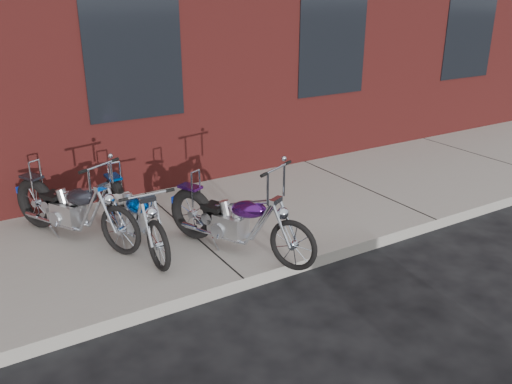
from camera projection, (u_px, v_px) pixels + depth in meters
ground at (244, 291)px, 5.87m from camera, size 120.00×120.00×0.00m
sidewalk at (186, 234)px, 7.04m from camera, size 22.00×3.00×0.15m
chopper_purple at (236, 223)px, 6.28m from camera, size 0.95×1.91×1.15m
chopper_blue at (133, 216)px, 6.48m from camera, size 0.49×2.02×0.88m
chopper_third at (73, 210)px, 6.60m from camera, size 1.07×1.91×1.07m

